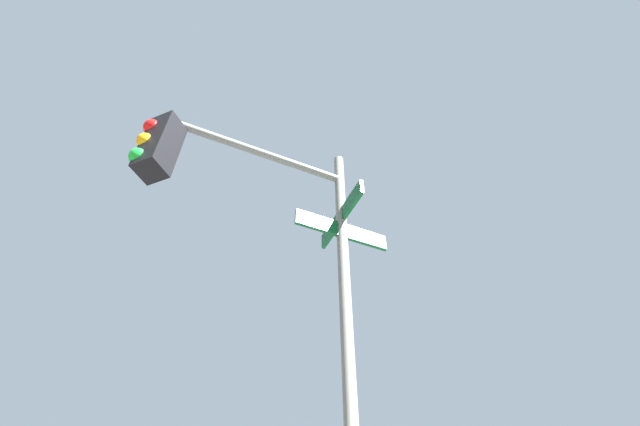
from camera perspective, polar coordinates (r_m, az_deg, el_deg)
traffic_signal_near at (r=4.17m, az=-8.22°, el=-4.56°), size 2.00×2.11×6.15m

